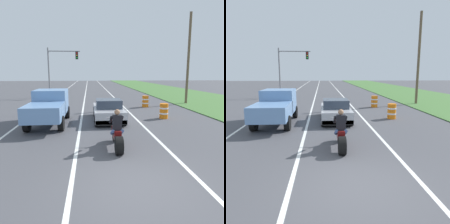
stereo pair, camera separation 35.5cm
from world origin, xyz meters
TOP-DOWN VIEW (x-y plane):
  - ground_plane at (0.00, 0.00)m, footprint 160.00×160.00m
  - lane_stripe_left_solid at (-5.40, 20.00)m, footprint 0.14×120.00m
  - lane_stripe_right_solid at (1.80, 20.00)m, footprint 0.14×120.00m
  - lane_stripe_centre_dashed at (-1.80, 20.00)m, footprint 0.14×120.00m
  - grass_verge_right at (11.92, 20.00)m, footprint 10.00×120.00m
  - motorcycle_with_rider at (-0.19, 2.94)m, footprint 0.70×2.21m
  - sports_car_silver at (-0.07, 8.36)m, footprint 1.84×4.30m
  - pickup_truck_left_lane_light_blue at (-3.62, 7.62)m, footprint 2.02×4.80m
  - traffic_light_mast_near at (-4.95, 22.51)m, footprint 3.93×0.34m
  - utility_pole_roadside at (8.26, 15.24)m, footprint 0.24×0.24m
  - construction_barrel_nearest at (3.68, 8.55)m, footprint 0.58×0.58m
  - construction_barrel_mid at (3.71, 13.53)m, footprint 0.58×0.58m

SIDE VIEW (x-z plane):
  - ground_plane at x=0.00m, z-range 0.00..0.00m
  - lane_stripe_left_solid at x=-5.40m, z-range 0.00..0.01m
  - lane_stripe_right_solid at x=1.80m, z-range 0.00..0.01m
  - lane_stripe_centre_dashed at x=-1.80m, z-range 0.00..0.01m
  - grass_verge_right at x=11.92m, z-range 0.00..0.06m
  - construction_barrel_nearest at x=3.68m, z-range 0.00..1.00m
  - construction_barrel_mid at x=3.71m, z-range 0.00..1.00m
  - motorcycle_with_rider at x=-0.19m, z-range -0.22..1.40m
  - sports_car_silver at x=-0.07m, z-range -0.05..1.31m
  - pickup_truck_left_lane_light_blue at x=-3.62m, z-range 0.12..2.10m
  - traffic_light_mast_near at x=-4.95m, z-range 0.95..6.95m
  - utility_pole_roadside at x=8.26m, z-range 0.00..8.58m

